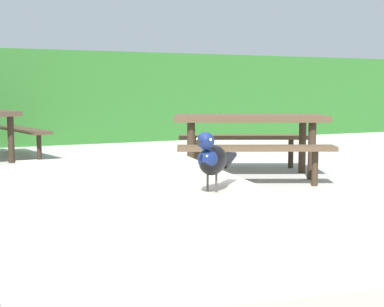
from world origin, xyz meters
The scene contains 3 objects.
picnic_table_foreground centered at (0.03, -0.27, 0.56)m, with size 1.90×1.93×0.74m.
bird_grackle centered at (0.22, -0.35, 0.84)m, with size 0.23×0.21×0.18m.
picnic_table_mid_right centered at (2.90, 3.97, 0.56)m, with size 2.25×2.23×0.74m.
Camera 1 is at (-0.53, -1.82, 1.05)m, focal length 52.18 mm.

